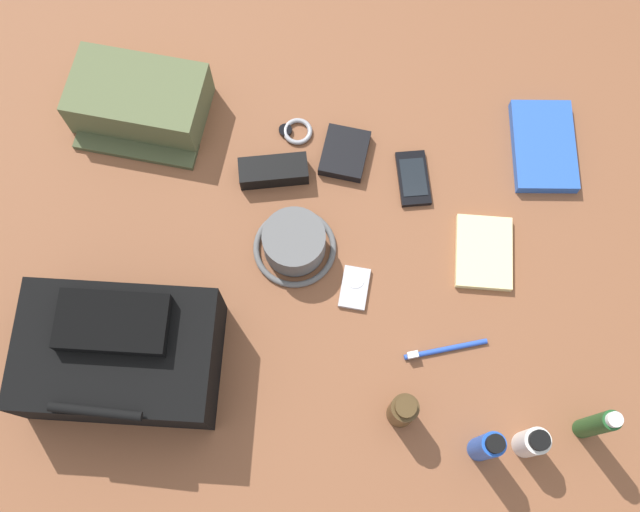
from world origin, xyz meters
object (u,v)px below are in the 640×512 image
at_px(bucket_hat, 294,243).
at_px(toothpaste_tube, 532,443).
at_px(paperback_novel, 543,146).
at_px(sunglasses_case, 274,171).
at_px(toiletry_pouch, 139,101).
at_px(wallet, 345,153).
at_px(deodorant_spray, 486,447).
at_px(wristwatch, 296,131).
at_px(backpack, 120,354).
at_px(media_player, 355,288).
at_px(cell_phone, 413,178).
at_px(cologne_bottle, 403,411).
at_px(shampoo_bottle, 597,424).
at_px(notepad, 484,252).
at_px(toothbrush, 441,350).

bearing_deg(bucket_hat, toothpaste_tube, 144.35).
xyz_separation_m(paperback_novel, sunglasses_case, (0.55, 0.12, 0.01)).
relative_size(toiletry_pouch, wallet, 2.58).
bearing_deg(deodorant_spray, wristwatch, -56.07).
height_order(bucket_hat, wallet, bucket_hat).
height_order(backpack, media_player, backpack).
xyz_separation_m(deodorant_spray, cell_phone, (0.16, -0.53, -0.06)).
bearing_deg(wallet, media_player, 105.79).
xyz_separation_m(backpack, cell_phone, (-0.51, -0.43, -0.07)).
xyz_separation_m(toothpaste_tube, cologne_bottle, (0.23, -0.03, 0.00)).
height_order(shampoo_bottle, notepad, shampoo_bottle).
bearing_deg(media_player, sunglasses_case, -50.09).
distance_m(bucket_hat, paperback_novel, 0.56).
bearing_deg(toothpaste_tube, backpack, -5.68).
relative_size(toothbrush, notepad, 1.05).
height_order(paperback_novel, cell_phone, paperback_novel).
bearing_deg(wallet, deodorant_spray, 124.45).
bearing_deg(wristwatch, paperback_novel, -177.98).
xyz_separation_m(toiletry_pouch, paperback_novel, (-0.84, -0.00, -0.04)).
bearing_deg(deodorant_spray, cologne_bottle, -17.93).
distance_m(bucket_hat, notepad, 0.38).
bearing_deg(sunglasses_case, media_player, 117.86).
height_order(wallet, sunglasses_case, sunglasses_case).
bearing_deg(paperback_novel, cell_phone, 20.73).
xyz_separation_m(wristwatch, notepad, (-0.40, 0.23, 0.00)).
xyz_separation_m(notepad, sunglasses_case, (0.44, -0.12, 0.01)).
distance_m(shampoo_bottle, cell_phone, 0.59).
distance_m(toiletry_pouch, bucket_hat, 0.45).
bearing_deg(cologne_bottle, sunglasses_case, -57.26).
bearing_deg(toiletry_pouch, sunglasses_case, 158.37).
bearing_deg(toothpaste_tube, toiletry_pouch, -36.41).
bearing_deg(wristwatch, toiletry_pouch, -2.47).
height_order(toiletry_pouch, cologne_bottle, cologne_bottle).
relative_size(bucket_hat, cell_phone, 1.29).
bearing_deg(notepad, wallet, -33.73).
distance_m(toiletry_pouch, sunglasses_case, 0.32).
distance_m(backpack, paperback_novel, 0.94).
bearing_deg(wallet, backpack, 58.81).
bearing_deg(backpack, media_player, -155.34).
distance_m(shampoo_bottle, toothpaste_tube, 0.12).
xyz_separation_m(cell_phone, media_player, (0.10, 0.25, -0.00)).
xyz_separation_m(deodorant_spray, toothbrush, (0.08, -0.18, -0.06)).
height_order(wristwatch, toothbrush, toothbrush).
xyz_separation_m(paperback_novel, wallet, (0.41, 0.06, 0.00)).
bearing_deg(backpack, cell_phone, -139.57).
distance_m(toiletry_pouch, toothpaste_tube, 1.02).
bearing_deg(bucket_hat, paperback_novel, -150.54).
relative_size(media_player, notepad, 0.58).
bearing_deg(deodorant_spray, shampoo_bottle, -163.05).
relative_size(deodorant_spray, wallet, 1.31).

